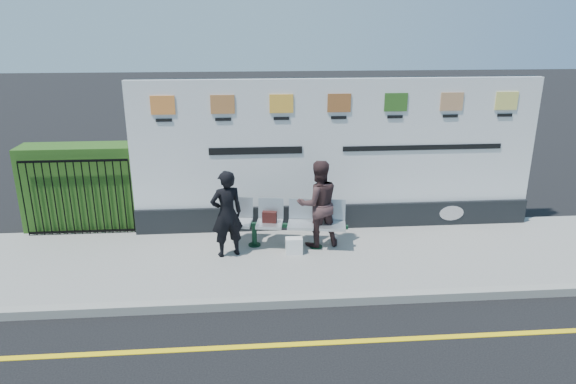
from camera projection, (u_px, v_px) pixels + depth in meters
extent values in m
plane|color=black|center=(345.00, 342.00, 6.96)|extent=(80.00, 80.00, 0.00)
cube|color=gray|center=(320.00, 258.00, 9.31)|extent=(14.00, 3.00, 0.12)
cube|color=gray|center=(333.00, 300.00, 7.89)|extent=(14.00, 0.18, 0.14)
cube|color=yellow|center=(345.00, 342.00, 6.96)|extent=(14.00, 0.10, 0.01)
cube|color=black|center=(335.00, 215.00, 10.52)|extent=(8.00, 0.30, 0.50)
cube|color=white|center=(337.00, 143.00, 10.05)|extent=(8.00, 0.14, 2.50)
cube|color=#285018|center=(84.00, 186.00, 10.37)|extent=(2.35, 0.70, 1.70)
imported|color=black|center=(227.00, 214.00, 9.05)|extent=(0.67, 0.55, 1.59)
imported|color=#3B2627|center=(318.00, 204.00, 9.46)|extent=(0.90, 0.76, 1.65)
cube|color=black|center=(270.00, 217.00, 9.49)|extent=(0.28, 0.17, 0.21)
cube|color=silver|center=(294.00, 246.00, 9.30)|extent=(0.30, 0.18, 0.30)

